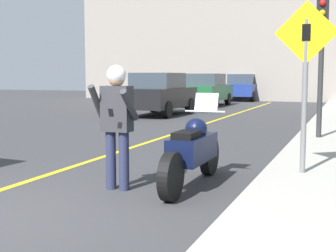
% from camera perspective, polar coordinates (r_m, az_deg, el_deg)
% --- Properties ---
extents(road_center_line, '(0.12, 36.00, 0.01)m').
position_cam_1_polar(road_center_line, '(10.88, -2.72, -2.07)').
color(road_center_line, yellow).
rests_on(road_center_line, ground).
extents(building_backdrop, '(28.00, 1.20, 9.64)m').
position_cam_1_polar(building_backdrop, '(30.25, 14.35, 12.11)').
color(building_backdrop, gray).
rests_on(building_backdrop, ground).
extents(motorcycle, '(0.62, 2.31, 1.29)m').
position_cam_1_polar(motorcycle, '(6.58, 3.04, -3.06)').
color(motorcycle, black).
rests_on(motorcycle, ground).
extents(person_biker, '(0.59, 0.47, 1.70)m').
position_cam_1_polar(person_biker, '(6.34, -6.28, 1.44)').
color(person_biker, '#282D4C').
rests_on(person_biker, ground).
extents(crossing_sign, '(0.91, 0.08, 2.50)m').
position_cam_1_polar(crossing_sign, '(7.09, 16.39, 6.50)').
color(crossing_sign, slate).
rests_on(crossing_sign, sidewalk_curb).
extents(traffic_light, '(0.26, 0.30, 3.22)m').
position_cam_1_polar(traffic_light, '(11.43, 18.24, 9.99)').
color(traffic_light, '#2D2D30').
rests_on(traffic_light, sidewalk_curb).
extents(parked_car_black, '(1.88, 4.20, 1.68)m').
position_cam_1_polar(parked_car_black, '(18.73, -1.06, 3.97)').
color(parked_car_black, black).
rests_on(parked_car_black, ground).
extents(parked_car_green, '(1.88, 4.20, 1.68)m').
position_cam_1_polar(parked_car_green, '(24.47, 4.67, 4.45)').
color(parked_car_green, black).
rests_on(parked_car_green, ground).
extents(parked_car_blue, '(1.88, 4.20, 1.68)m').
position_cam_1_polar(parked_car_blue, '(30.47, 9.22, 4.71)').
color(parked_car_blue, black).
rests_on(parked_car_blue, ground).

